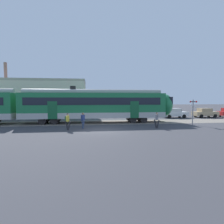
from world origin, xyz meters
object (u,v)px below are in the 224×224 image
(pedestrian_navy, at_px, (83,119))
(crossing_signal, at_px, (193,108))
(parked_car_tan, at_px, (205,113))
(pedestrian_grey, at_px, (157,119))
(pedestrian_yellow, at_px, (67,120))
(parked_car_white, at_px, (174,113))

(pedestrian_navy, distance_m, crossing_signal, 12.99)
(pedestrian_navy, relative_size, parked_car_tan, 0.41)
(pedestrian_navy, relative_size, pedestrian_grey, 1.00)
(parked_car_tan, height_order, crossing_signal, crossing_signal)
(pedestrian_navy, bearing_deg, pedestrian_yellow, -153.32)
(pedestrian_yellow, xyz_separation_m, crossing_signal, (14.37, 1.85, 1.02))
(pedestrian_navy, bearing_deg, crossing_signal, 4.89)
(crossing_signal, bearing_deg, pedestrian_navy, -175.11)
(crossing_signal, bearing_deg, pedestrian_yellow, -172.68)
(pedestrian_yellow, relative_size, parked_car_white, 0.41)
(pedestrian_grey, bearing_deg, parked_car_white, 54.36)
(parked_car_tan, distance_m, crossing_signal, 10.44)
(pedestrian_yellow, xyz_separation_m, parked_car_tan, (21.34, 9.52, -0.21))
(pedestrian_grey, bearing_deg, parked_car_tan, 37.53)
(pedestrian_navy, height_order, parked_car_tan, pedestrian_navy)
(pedestrian_yellow, bearing_deg, pedestrian_grey, 1.53)
(pedestrian_navy, distance_m, pedestrian_grey, 7.82)
(parked_car_tan, bearing_deg, pedestrian_yellow, -155.97)
(pedestrian_yellow, bearing_deg, crossing_signal, 7.32)
(pedestrian_navy, height_order, parked_car_white, pedestrian_navy)
(crossing_signal, bearing_deg, parked_car_tan, 47.73)
(pedestrian_yellow, height_order, parked_car_white, pedestrian_yellow)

